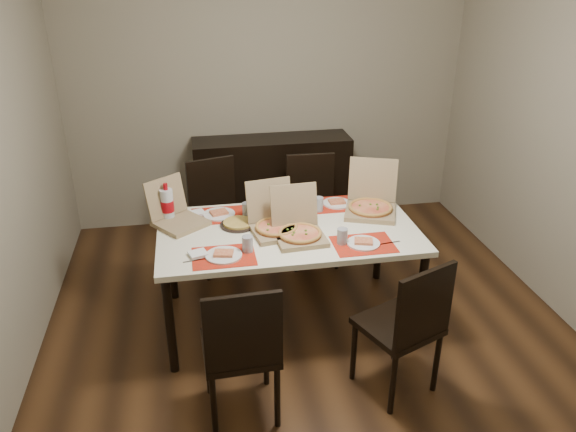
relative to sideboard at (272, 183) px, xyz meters
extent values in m
cube|color=#482C16|center=(0.00, -1.78, -0.46)|extent=(3.80, 4.00, 0.02)
cube|color=gray|center=(0.00, 0.23, 0.85)|extent=(3.80, 0.02, 2.60)
cube|color=black|center=(0.00, 0.00, 0.00)|extent=(1.50, 0.40, 0.90)
cube|color=white|center=(-0.13, -1.62, 0.28)|extent=(1.80, 1.00, 0.04)
cylinder|color=black|center=(-0.97, -2.06, -0.10)|extent=(0.06, 0.06, 0.71)
cylinder|color=black|center=(0.71, -2.06, -0.10)|extent=(0.06, 0.06, 0.71)
cylinder|color=black|center=(-0.97, -1.18, -0.10)|extent=(0.06, 0.06, 0.71)
cylinder|color=black|center=(0.71, -1.18, -0.10)|extent=(0.06, 0.06, 0.71)
cube|color=black|center=(-0.57, -2.48, 0.00)|extent=(0.43, 0.43, 0.04)
cube|color=black|center=(-0.56, -2.67, 0.25)|extent=(0.42, 0.05, 0.46)
cylinder|color=black|center=(-0.74, -2.66, -0.24)|extent=(0.04, 0.04, 0.43)
cylinder|color=black|center=(-0.38, -2.65, -0.24)|extent=(0.04, 0.04, 0.43)
cylinder|color=black|center=(-0.75, -2.30, -0.24)|extent=(0.04, 0.04, 0.43)
cylinder|color=black|center=(-0.39, -2.29, -0.24)|extent=(0.04, 0.04, 0.43)
cube|color=black|center=(0.39, -2.44, 0.00)|extent=(0.55, 0.55, 0.04)
cube|color=black|center=(0.47, -2.61, 0.25)|extent=(0.40, 0.19, 0.46)
cylinder|color=black|center=(0.30, -2.67, -0.24)|extent=(0.04, 0.04, 0.43)
cylinder|color=black|center=(0.63, -2.53, -0.24)|extent=(0.04, 0.04, 0.43)
cylinder|color=black|center=(0.16, -2.34, -0.24)|extent=(0.04, 0.04, 0.43)
cylinder|color=black|center=(0.49, -2.20, -0.24)|extent=(0.04, 0.04, 0.43)
cube|color=black|center=(-0.56, -0.74, 0.00)|extent=(0.51, 0.51, 0.04)
cube|color=black|center=(-0.61, -0.56, 0.25)|extent=(0.41, 0.14, 0.46)
cylinder|color=black|center=(-0.44, -0.52, -0.24)|extent=(0.04, 0.04, 0.43)
cylinder|color=black|center=(-0.79, -0.61, -0.24)|extent=(0.04, 0.04, 0.43)
cylinder|color=black|center=(-0.34, -0.87, -0.24)|extent=(0.04, 0.04, 0.43)
cylinder|color=black|center=(-0.69, -0.96, -0.24)|extent=(0.04, 0.04, 0.43)
cube|color=black|center=(0.24, -0.78, 0.00)|extent=(0.44, 0.44, 0.04)
cube|color=black|center=(0.25, -0.59, 0.25)|extent=(0.42, 0.05, 0.46)
cylinder|color=black|center=(0.43, -0.61, -0.24)|extent=(0.04, 0.04, 0.43)
cylinder|color=black|center=(0.07, -0.59, -0.24)|extent=(0.04, 0.04, 0.43)
cylinder|color=black|center=(0.41, -0.97, -0.24)|extent=(0.04, 0.04, 0.43)
cylinder|color=black|center=(0.05, -0.95, -0.24)|extent=(0.04, 0.04, 0.43)
cube|color=red|center=(-0.60, -1.93, 0.30)|extent=(0.40, 0.30, 0.00)
cylinder|color=white|center=(-0.60, -1.93, 0.31)|extent=(0.23, 0.23, 0.01)
cube|color=#EDC376|center=(-0.60, -1.93, 0.33)|extent=(0.14, 0.11, 0.02)
cylinder|color=gray|center=(-0.45, -1.89, 0.36)|extent=(0.07, 0.07, 0.11)
cube|color=#B2B2B7|center=(-0.76, -1.95, 0.30)|extent=(0.20, 0.04, 0.00)
cube|color=white|center=(-0.76, -1.89, 0.31)|extent=(0.13, 0.13, 0.02)
cube|color=red|center=(0.32, -1.93, 0.30)|extent=(0.40, 0.30, 0.00)
cylinder|color=white|center=(0.32, -1.93, 0.31)|extent=(0.22, 0.22, 0.01)
cube|color=#EDC376|center=(0.32, -1.93, 0.33)|extent=(0.14, 0.12, 0.02)
cylinder|color=gray|center=(0.18, -1.90, 0.36)|extent=(0.07, 0.07, 0.11)
cube|color=#B2B2B7|center=(0.47, -1.95, 0.30)|extent=(0.20, 0.04, 0.00)
cube|color=red|center=(-0.59, -1.31, 0.30)|extent=(0.40, 0.30, 0.00)
cylinder|color=white|center=(-0.59, -1.31, 0.31)|extent=(0.23, 0.23, 0.01)
cube|color=#EDC376|center=(-0.59, -1.31, 0.33)|extent=(0.14, 0.12, 0.02)
cylinder|color=gray|center=(-0.39, -1.37, 0.36)|extent=(0.07, 0.07, 0.11)
cube|color=#B2B2B7|center=(-0.73, -1.31, 0.30)|extent=(0.20, 0.04, 0.00)
cube|color=white|center=(-0.75, -1.27, 0.31)|extent=(0.13, 0.13, 0.02)
cube|color=red|center=(0.31, -1.27, 0.30)|extent=(0.40, 0.30, 0.00)
cylinder|color=white|center=(0.31, -1.27, 0.31)|extent=(0.22, 0.22, 0.01)
cube|color=#EDC376|center=(0.31, -1.27, 0.33)|extent=(0.12, 0.09, 0.02)
cylinder|color=gray|center=(0.14, -1.36, 0.36)|extent=(0.07, 0.07, 0.11)
cube|color=#B2B2B7|center=(0.47, -1.29, 0.30)|extent=(0.20, 0.04, 0.00)
cube|color=white|center=(-0.18, -1.63, 0.31)|extent=(0.16, 0.16, 0.02)
cube|color=#8D7551|center=(-0.08, -1.79, 0.32)|extent=(0.35, 0.35, 0.03)
cube|color=#8D7551|center=(-0.09, -1.63, 0.48)|extent=(0.33, 0.10, 0.29)
cylinder|color=#EDC376|center=(-0.08, -1.79, 0.34)|extent=(0.30, 0.30, 0.02)
cube|color=#8D7551|center=(0.51, -1.47, 0.32)|extent=(0.46, 0.46, 0.04)
cube|color=#8D7551|center=(0.57, -1.31, 0.50)|extent=(0.36, 0.20, 0.32)
cylinder|color=#EDC376|center=(0.51, -1.47, 0.34)|extent=(0.40, 0.40, 0.02)
cube|color=#8D7551|center=(-0.87, -1.43, 0.32)|extent=(0.43, 0.43, 0.03)
cube|color=#8D7551|center=(-0.96, -1.30, 0.47)|extent=(0.29, 0.24, 0.28)
cube|color=#8D7551|center=(-0.22, -1.66, 0.32)|extent=(0.37, 0.37, 0.03)
cube|color=#8D7551|center=(-0.25, -1.50, 0.48)|extent=(0.33, 0.13, 0.29)
cylinder|color=#EDC376|center=(-0.22, -1.66, 0.34)|extent=(0.32, 0.32, 0.02)
cylinder|color=black|center=(-0.47, -1.50, 0.31)|extent=(0.26, 0.26, 0.01)
cylinder|color=#D4B251|center=(-0.47, -1.50, 0.32)|extent=(0.21, 0.21, 0.02)
imported|color=white|center=(-0.01, -1.43, 0.32)|extent=(0.16, 0.16, 0.03)
cylinder|color=silver|center=(-0.96, -1.33, 0.42)|extent=(0.09, 0.09, 0.24)
cylinder|color=#A3070F|center=(-0.96, -1.33, 0.41)|extent=(0.10, 0.10, 0.08)
cylinder|color=#A3070F|center=(-0.96, -1.33, 0.56)|extent=(0.03, 0.03, 0.05)
camera|label=1|loc=(-0.75, -5.06, 2.05)|focal=35.00mm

